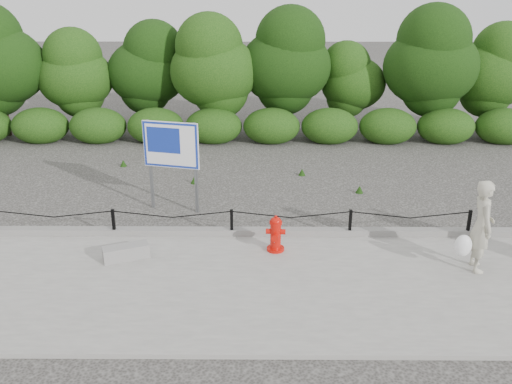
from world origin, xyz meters
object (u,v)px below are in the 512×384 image
at_px(concrete_block, 126,252).
at_px(advertising_sign, 171,149).
at_px(pedestrian, 481,227).
at_px(fire_hydrant, 276,234).

height_order(concrete_block, advertising_sign, advertising_sign).
bearing_deg(pedestrian, advertising_sign, 68.25).
distance_m(fire_hydrant, advertising_sign, 3.47).
bearing_deg(concrete_block, pedestrian, -3.10).
distance_m(pedestrian, concrete_block, 6.68).
relative_size(fire_hydrant, pedestrian, 0.43).
height_order(fire_hydrant, concrete_block, fire_hydrant).
xyz_separation_m(fire_hydrant, pedestrian, (3.72, -0.74, 0.50)).
bearing_deg(concrete_block, advertising_sign, 78.48).
bearing_deg(advertising_sign, concrete_block, -87.10).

